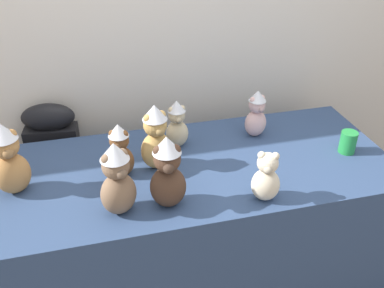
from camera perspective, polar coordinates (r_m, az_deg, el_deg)
The scene contains 12 objects.
wall_back at distance 2.41m, azimuth -3.99°, elevation 15.85°, with size 7.00×0.08×2.60m, color silver.
display_table at distance 2.29m, azimuth 0.00°, elevation -11.15°, with size 1.91×0.81×0.80m, color navy.
instrument_case at distance 2.63m, azimuth -16.99°, elevation -4.12°, with size 0.29×0.15×0.94m.
teddy_bear_caramel at distance 1.94m, azimuth -22.93°, elevation -1.91°, with size 0.18×0.17×0.33m.
teddy_bear_cream at distance 1.80m, azimuth 9.72°, elevation -4.42°, with size 0.15×0.14×0.23m.
teddy_bear_sand at distance 2.13m, azimuth -1.99°, elevation 2.58°, with size 0.12×0.11×0.25m.
teddy_bear_honey at distance 1.96m, azimuth -4.77°, elevation 0.82°, with size 0.17×0.16×0.32m.
teddy_bear_mocha at distance 1.71m, azimuth -9.80°, elevation -4.65°, with size 0.18×0.17×0.32m.
teddy_bear_blush at distance 2.24m, azimuth 8.44°, elevation 3.91°, with size 0.14×0.12×0.25m.
teddy_bear_chestnut at distance 1.94m, azimuth -9.43°, elevation -0.90°, with size 0.14×0.13×0.26m.
teddy_bear_cocoa at distance 1.72m, azimuth -3.20°, elevation -3.89°, with size 0.16×0.14×0.33m.
party_cup_green at distance 2.25m, azimuth 19.81°, elevation 0.23°, with size 0.08×0.08×0.11m, color #238C3D.
Camera 1 is at (-0.41, -1.38, 1.95)m, focal length 40.59 mm.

